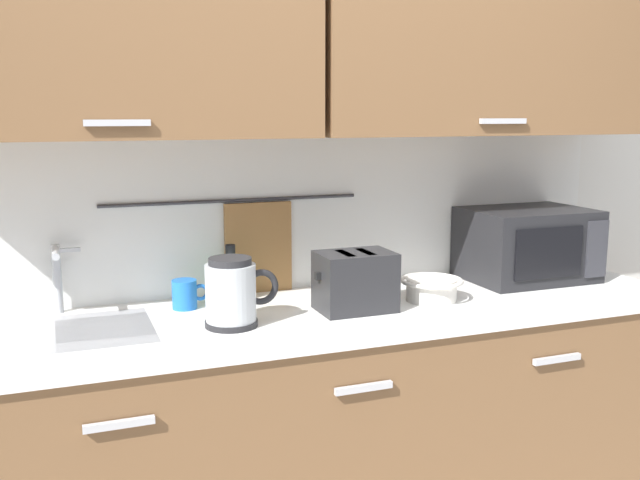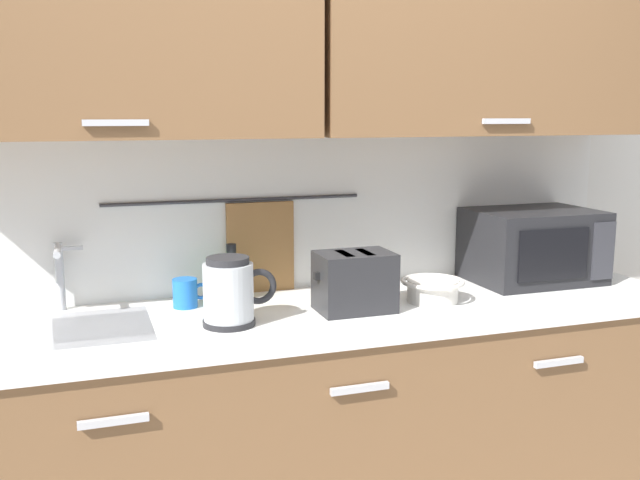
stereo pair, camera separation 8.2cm
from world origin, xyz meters
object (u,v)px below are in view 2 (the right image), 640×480
Objects in this scene: electric_kettle at (230,292)px; mixing_bowl at (433,289)px; dish_soap_bottle at (232,276)px; toaster at (355,281)px; mug_near_sink at (186,293)px; microwave at (533,246)px.

electric_kettle is 0.70m from mixing_bowl.
mixing_bowl is at bearing -19.44° from dish_soap_bottle.
toaster reaches higher than mixing_bowl.
electric_kettle reaches higher than mug_near_sink.
mixing_bowl is (0.80, -0.20, -0.00)m from mug_near_sink.
mixing_bowl is (0.70, 0.05, -0.06)m from electric_kettle.
microwave reaches higher than electric_kettle.
microwave is 0.53m from mixing_bowl.
mug_near_sink is 0.47× the size of toaster.
microwave reaches higher than mug_near_sink.
electric_kettle is 1.89× the size of mug_near_sink.
electric_kettle reaches higher than dish_soap_bottle.
dish_soap_bottle reaches higher than toaster.
mug_near_sink is at bearing 111.66° from electric_kettle.
dish_soap_bottle is at bearing 176.33° from microwave.
electric_kettle is 0.28m from dish_soap_bottle.
mixing_bowl is at bearing -163.03° from microwave.
microwave is 2.03× the size of electric_kettle.
mixing_bowl is 0.84× the size of toaster.
microwave reaches higher than mixing_bowl.
toaster is (0.51, -0.21, 0.05)m from mug_near_sink.
microwave is 1.14m from dish_soap_bottle.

